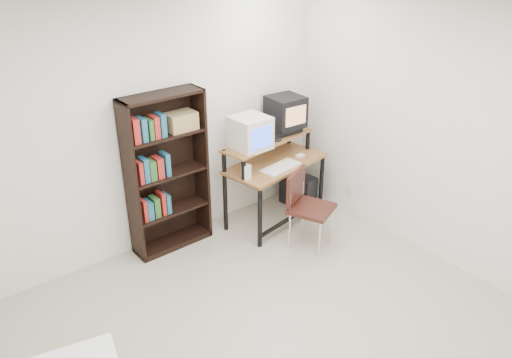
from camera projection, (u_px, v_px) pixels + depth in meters
floor at (288, 336)px, 4.21m from camera, size 4.00×4.00×0.01m
ceiling at (300, 16)px, 3.06m from camera, size 4.00×4.00×0.01m
back_wall at (161, 126)px, 5.04m from camera, size 4.00×0.01×2.60m
right_wall at (449, 139)px, 4.74m from camera, size 0.01×4.00×2.60m
computer_desk at (274, 165)px, 5.66m from camera, size 1.28×0.79×0.98m
crt_monitor at (250, 133)px, 5.31m from camera, size 0.39×0.40×0.35m
vcr at (284, 130)px, 5.77m from camera, size 0.37×0.27×0.08m
crt_tv at (286, 112)px, 5.69m from camera, size 0.39×0.39×0.35m
cd_spindle at (277, 139)px, 5.55m from camera, size 0.16×0.16×0.05m
keyboard at (281, 168)px, 5.48m from camera, size 0.50×0.28×0.03m
mousepad at (300, 157)px, 5.79m from camera, size 0.25×0.22×0.01m
mouse at (300, 156)px, 5.76m from camera, size 0.10×0.07×0.03m
desk_speaker at (246, 172)px, 5.22m from camera, size 0.08×0.08×0.17m
pc_tower at (298, 190)px, 6.15m from camera, size 0.25×0.47×0.42m
school_chair at (306, 202)px, 5.25m from camera, size 0.55×0.55×0.84m
bookshelf at (166, 171)px, 5.10m from camera, size 0.85×0.30×1.69m
wall_outlet at (349, 189)px, 5.99m from camera, size 0.02×0.08×0.12m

